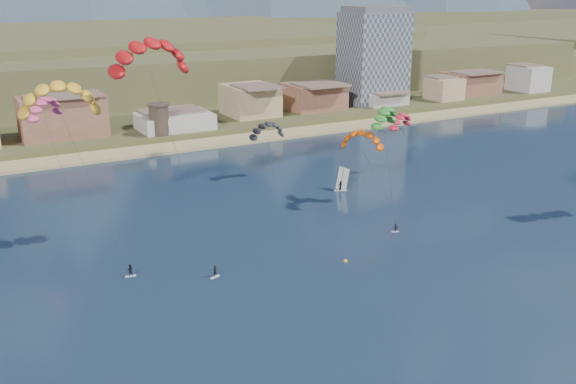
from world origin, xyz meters
The scene contains 14 objects.
ground centered at (0.00, 0.00, 0.00)m, with size 2400.00×2400.00×0.00m, color black.
beach centered at (0.00, 106.00, 0.25)m, with size 2200.00×12.00×0.90m.
foothills centered at (22.39, 232.47, 9.08)m, with size 940.00×210.00×18.00m.
apartment_tower centered at (85.00, 128.00, 17.82)m, with size 20.00×16.00×32.00m.
watchtower centered at (5.00, 114.00, 6.37)m, with size 5.82×5.82×8.60m.
kitesurfer_red centered at (-18.06, 40.93, 31.84)m, with size 13.22×16.27×35.39m.
kitesurfer_yellow centered at (-30.42, 46.54, 25.75)m, with size 12.76×15.28×29.50m.
kitesurfer_green centered at (25.85, 42.29, 18.04)m, with size 10.67×16.24×21.84m.
distant_kite_pink centered at (-29.24, 73.45, 19.87)m, with size 9.07×9.56×22.74m.
distant_kite_dark centered at (15.10, 69.26, 11.60)m, with size 8.76×5.98×14.86m.
distant_kite_orange centered at (24.46, 47.13, 13.10)m, with size 8.32×8.82×16.26m.
distant_kite_red centered at (41.26, 56.76, 13.30)m, with size 8.18×7.01×16.15m.
windsurfer centered at (24.82, 54.47, 1.54)m, with size 2.93×3.11×4.84m.
buoy centered at (5.81, 23.94, 0.11)m, with size 0.64×0.64×0.64m.
Camera 1 is at (-45.64, -52.11, 41.28)m, focal length 40.05 mm.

